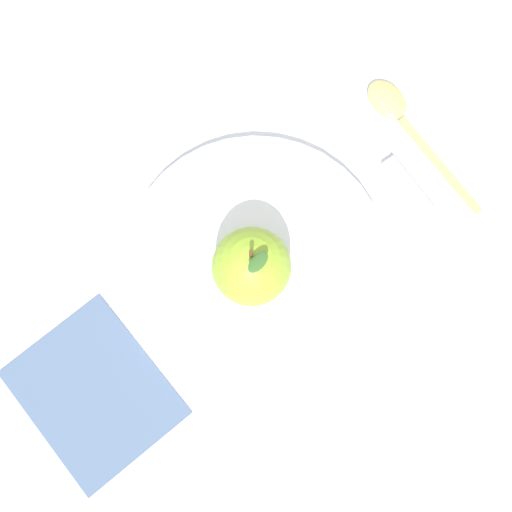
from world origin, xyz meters
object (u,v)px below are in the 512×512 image
Objects in this scene: knife at (381,154)px; dinner_plate at (256,259)px; cup at (305,28)px; apple at (251,266)px; linen_napkin at (94,392)px; spoon at (398,113)px.

dinner_plate is at bearing -84.07° from knife.
knife is at bearing -3.75° from cup.
apple is 0.59× the size of linen_napkin.
dinner_plate is 1.47× the size of spoon.
spoon is (0.12, 0.03, -0.03)m from cup.
dinner_plate is 1.75× the size of linen_napkin.
spoon is (-0.05, 0.22, -0.05)m from apple.
apple reaches higher than dinner_plate.
spoon reaches higher than knife.
knife is 1.36× the size of linen_napkin.
knife is at bearing -59.33° from spoon.
linen_napkin is (0.03, -0.36, -0.00)m from knife.
cup is at bearing 115.60° from linen_napkin.
spoon is at bearing 98.07° from linen_napkin.
linen_napkin is (0.00, -0.18, -0.05)m from apple.
apple is 1.17× the size of cup.
knife is at bearing 95.93° from dinner_plate.
dinner_plate is 0.05m from apple.
cup reaches higher than spoon.
knife is at bearing 95.17° from linen_napkin.
apple is at bearing -76.28° from spoon.
spoon is at bearing 120.67° from knife.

